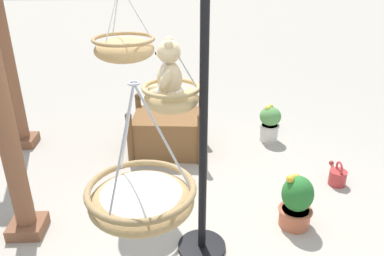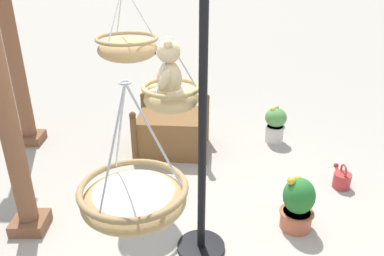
{
  "view_description": "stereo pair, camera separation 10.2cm",
  "coord_description": "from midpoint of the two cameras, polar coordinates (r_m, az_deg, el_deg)",
  "views": [
    {
      "loc": [
        -2.96,
        0.24,
        2.5
      ],
      "look_at": [
        -0.04,
        0.11,
        1.14
      ],
      "focal_mm": 35.58,
      "sensor_mm": 36.0,
      "label": 1
    },
    {
      "loc": [
        -2.97,
        0.14,
        2.5
      ],
      "look_at": [
        -0.04,
        0.11,
        1.14
      ],
      "focal_mm": 35.58,
      "sensor_mm": 36.0,
      "label": 2
    }
  ],
  "objects": [
    {
      "name": "ground_plane",
      "position": [
        3.88,
        2.49,
        -15.22
      ],
      "size": [
        40.0,
        40.0,
        0.0
      ],
      "primitive_type": "plane",
      "color": "#A8A093"
    },
    {
      "name": "display_pole_central",
      "position": [
        3.23,
        2.4,
        -7.34
      ],
      "size": [
        0.44,
        0.44,
        2.49
      ],
      "color": "black",
      "rests_on": "ground"
    },
    {
      "name": "hanging_basket_with_teddy",
      "position": [
        3.06,
        -2.2,
        4.71
      ],
      "size": [
        0.47,
        0.47,
        0.57
      ],
      "color": "tan"
    },
    {
      "name": "teddy_bear",
      "position": [
        3.0,
        -2.7,
        8.41
      ],
      "size": [
        0.32,
        0.28,
        0.47
      ],
      "color": "#D1B789"
    },
    {
      "name": "hanging_basket_left_high",
      "position": [
        2.11,
        -7.32,
        -10.24
      ],
      "size": [
        0.6,
        0.6,
        0.76
      ],
      "color": "tan"
    },
    {
      "name": "hanging_basket_right_low",
      "position": [
        3.92,
        -8.9,
        11.8
      ],
      "size": [
        0.62,
        0.62,
        0.74
      ],
      "color": "tan"
    },
    {
      "name": "greenhouse_pillar_left",
      "position": [
        3.56,
        -25.99,
        4.97
      ],
      "size": [
        0.34,
        0.34,
        2.98
      ],
      "color": "brown",
      "rests_on": "ground"
    },
    {
      "name": "greenhouse_pillar_right",
      "position": [
        5.52,
        -24.97,
        11.6
      ],
      "size": [
        0.37,
        0.37,
        2.98
      ],
      "color": "brown",
      "rests_on": "ground"
    },
    {
      "name": "wooden_planter_box",
      "position": [
        5.16,
        -2.41,
        -0.5
      ],
      "size": [
        0.86,
        1.04,
        0.71
      ],
      "color": "brown",
      "rests_on": "ground"
    },
    {
      "name": "potted_plant_fern_front",
      "position": [
        5.55,
        12.88,
        0.61
      ],
      "size": [
        0.3,
        0.3,
        0.55
      ],
      "color": "beige",
      "rests_on": "ground"
    },
    {
      "name": "potted_plant_bushy_green",
      "position": [
        3.92,
        16.3,
        -10.93
      ],
      "size": [
        0.34,
        0.34,
        0.58
      ],
      "color": "#BC6042",
      "rests_on": "ground"
    },
    {
      "name": "watering_can",
      "position": [
        4.8,
        22.1,
        -7.12
      ],
      "size": [
        0.35,
        0.2,
        0.3
      ],
      "color": "#B23333",
      "rests_on": "ground"
    }
  ]
}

